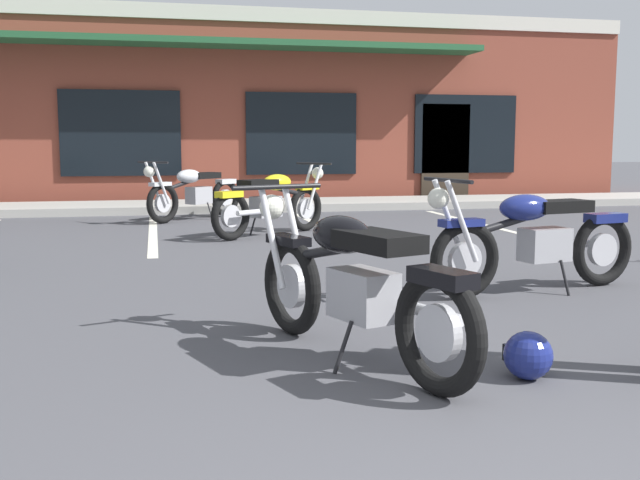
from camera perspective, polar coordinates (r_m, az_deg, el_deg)
ground_plane at (r=5.72m, az=0.01°, el=-5.24°), size 80.00×80.00×0.00m
sidewalk_kerb at (r=14.39m, az=-7.59°, el=2.59°), size 22.00×1.80×0.14m
brick_storefront_building at (r=18.42m, az=-8.78°, el=9.62°), size 18.35×6.43×4.00m
painted_stall_lines at (r=10.83m, az=-5.96°, el=0.71°), size 7.60×4.80×0.01m
motorcycle_foreground_classic at (r=4.31m, az=2.51°, el=-3.13°), size 1.03×2.03×0.98m
motorcycle_red_sportbike at (r=6.53m, az=16.01°, el=0.17°), size 2.09×0.81×0.98m
motorcycle_blue_standard at (r=12.45m, az=-9.53°, el=3.63°), size 1.70×1.60×0.98m
motorcycle_orange_scrambler at (r=10.22m, az=-3.72°, el=2.93°), size 1.80×1.47×0.98m
helmet_on_pavement at (r=4.17m, az=15.51°, el=-8.44°), size 0.26×0.26×0.26m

